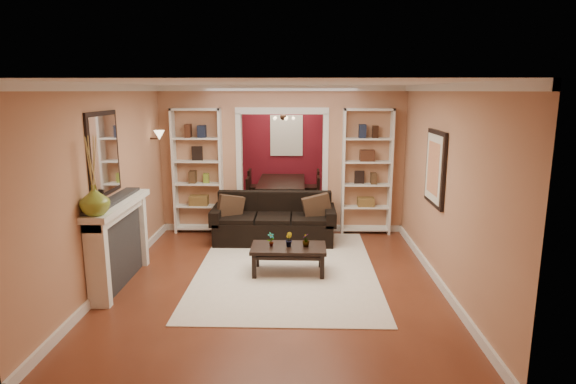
{
  "coord_description": "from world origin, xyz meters",
  "views": [
    {
      "loc": [
        0.34,
        -7.67,
        2.61
      ],
      "look_at": [
        0.16,
        -0.8,
        1.16
      ],
      "focal_mm": 30.0,
      "sensor_mm": 36.0,
      "label": 1
    }
  ],
  "objects_px": {
    "fireplace": "(121,243)",
    "dining_table": "(283,195)",
    "bookshelf_left": "(198,171)",
    "sofa": "(274,218)",
    "bookshelf_right": "(367,172)",
    "coffee_table": "(289,260)"
  },
  "relations": [
    {
      "from": "coffee_table",
      "to": "dining_table",
      "type": "distance_m",
      "value": 3.9
    },
    {
      "from": "bookshelf_left",
      "to": "dining_table",
      "type": "height_order",
      "value": "bookshelf_left"
    },
    {
      "from": "coffee_table",
      "to": "dining_table",
      "type": "height_order",
      "value": "dining_table"
    },
    {
      "from": "sofa",
      "to": "bookshelf_right",
      "type": "relative_size",
      "value": 0.93
    },
    {
      "from": "sofa",
      "to": "fireplace",
      "type": "distance_m",
      "value": 2.78
    },
    {
      "from": "sofa",
      "to": "bookshelf_left",
      "type": "relative_size",
      "value": 0.93
    },
    {
      "from": "sofa",
      "to": "bookshelf_right",
      "type": "xyz_separation_m",
      "value": [
        1.67,
        0.58,
        0.73
      ]
    },
    {
      "from": "sofa",
      "to": "coffee_table",
      "type": "bearing_deg",
      "value": -78.9
    },
    {
      "from": "bookshelf_right",
      "to": "fireplace",
      "type": "relative_size",
      "value": 1.35
    },
    {
      "from": "coffee_table",
      "to": "bookshelf_left",
      "type": "xyz_separation_m",
      "value": [
        -1.72,
        2.08,
        0.95
      ]
    },
    {
      "from": "bookshelf_left",
      "to": "fireplace",
      "type": "bearing_deg",
      "value": -102.05
    },
    {
      "from": "fireplace",
      "to": "dining_table",
      "type": "xyz_separation_m",
      "value": [
        2.05,
        4.34,
        -0.26
      ]
    },
    {
      "from": "fireplace",
      "to": "bookshelf_left",
      "type": "bearing_deg",
      "value": 77.95
    },
    {
      "from": "bookshelf_right",
      "to": "fireplace",
      "type": "height_order",
      "value": "bookshelf_right"
    },
    {
      "from": "bookshelf_left",
      "to": "dining_table",
      "type": "xyz_separation_m",
      "value": [
        1.51,
        1.81,
        -0.83
      ]
    },
    {
      "from": "bookshelf_right",
      "to": "sofa",
      "type": "bearing_deg",
      "value": -160.87
    },
    {
      "from": "coffee_table",
      "to": "sofa",
      "type": "bearing_deg",
      "value": 101.66
    },
    {
      "from": "sofa",
      "to": "dining_table",
      "type": "distance_m",
      "value": 2.4
    },
    {
      "from": "bookshelf_left",
      "to": "bookshelf_right",
      "type": "distance_m",
      "value": 3.1
    },
    {
      "from": "coffee_table",
      "to": "bookshelf_right",
      "type": "distance_m",
      "value": 2.67
    },
    {
      "from": "bookshelf_left",
      "to": "fireplace",
      "type": "relative_size",
      "value": 1.35
    },
    {
      "from": "sofa",
      "to": "bookshelf_left",
      "type": "xyz_separation_m",
      "value": [
        -1.43,
        0.58,
        0.73
      ]
    }
  ]
}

